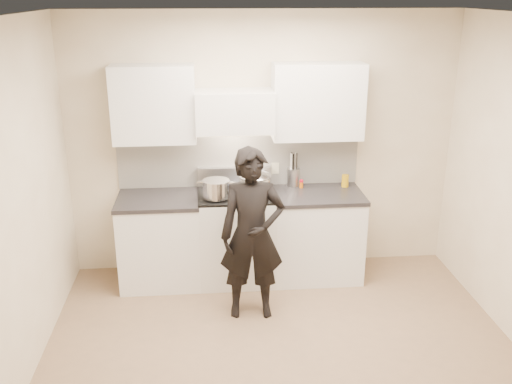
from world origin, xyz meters
TOP-DOWN VIEW (x-y plane):
  - ground_plane at (0.00, 0.00)m, footprint 4.00×4.00m
  - room_shell at (-0.06, 0.37)m, footprint 4.04×3.54m
  - stove at (-0.30, 1.42)m, footprint 0.76×0.65m
  - counter_right at (0.53, 1.43)m, footprint 0.92×0.67m
  - counter_left at (-1.08, 1.43)m, footprint 0.82×0.67m
  - wok at (-0.10, 1.51)m, footprint 0.34×0.42m
  - stock_pot at (-0.50, 1.28)m, footprint 0.37×0.30m
  - utensil_crock at (0.31, 1.67)m, footprint 0.13×0.13m
  - spice_jar at (0.39, 1.59)m, footprint 0.04×0.04m
  - oil_glass at (0.85, 1.59)m, footprint 0.07×0.07m
  - person at (-0.20, 0.71)m, footprint 0.59×0.40m

SIDE VIEW (x-z plane):
  - ground_plane at x=0.00m, z-range 0.00..0.00m
  - counter_right at x=0.53m, z-range 0.00..0.92m
  - counter_left at x=-1.08m, z-range 0.00..0.92m
  - stove at x=-0.30m, z-range 0.00..0.95m
  - person at x=-0.20m, z-range 0.00..1.60m
  - spice_jar at x=0.39m, z-range 0.92..1.01m
  - oil_glass at x=0.85m, z-range 0.92..1.05m
  - utensil_crock at x=0.31m, z-range 0.85..1.21m
  - stock_pot at x=-0.50m, z-range 0.96..1.13m
  - wok at x=-0.10m, z-range 0.91..1.19m
  - room_shell at x=-0.06m, z-range 0.25..2.95m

